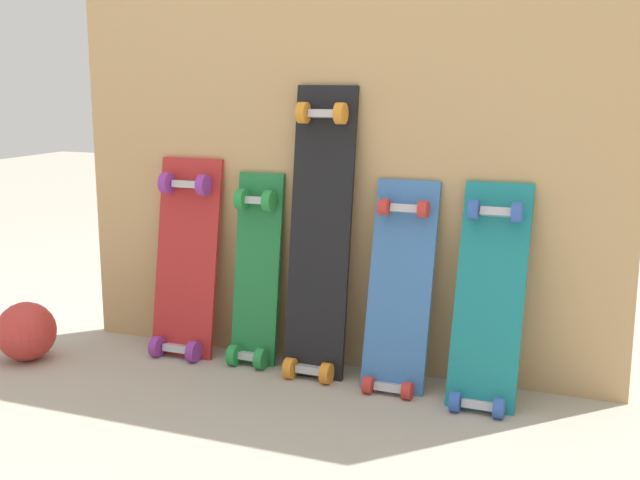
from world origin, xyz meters
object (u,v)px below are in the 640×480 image
skateboard_red (185,266)px  skateboard_teal (488,308)px  skateboard_blue (399,298)px  rubber_ball (26,331)px  skateboard_green (256,278)px  skateboard_black (319,243)px

skateboard_red → skateboard_teal: size_ratio=1.03×
skateboard_blue → rubber_ball: skateboard_blue is taller
skateboard_green → rubber_ball: skateboard_green is taller
skateboard_blue → skateboard_teal: bearing=-4.5°
skateboard_red → rubber_ball: bearing=-149.4°
skateboard_black → skateboard_blue: size_ratio=1.39×
skateboard_teal → skateboard_blue: bearing=175.5°
skateboard_teal → rubber_ball: (-1.50, -0.23, -0.19)m
skateboard_red → skateboard_teal: (1.04, -0.04, -0.02)m
skateboard_black → skateboard_teal: 0.57m
skateboard_green → rubber_ball: bearing=-158.6°
skateboard_red → skateboard_teal: bearing=-2.4°
rubber_ball → skateboard_red: bearing=30.6°
skateboard_black → rubber_ball: 1.05m
skateboard_green → skateboard_black: 0.27m
skateboard_green → skateboard_blue: (0.50, -0.03, -0.01)m
skateboard_green → rubber_ball: 0.80m
skateboard_teal → skateboard_red: bearing=177.6°
skateboard_green → rubber_ball: size_ratio=3.47×
skateboard_teal → skateboard_black: bearing=175.9°
skateboard_blue → skateboard_teal: 0.28m
rubber_ball → skateboard_black: bearing=15.7°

